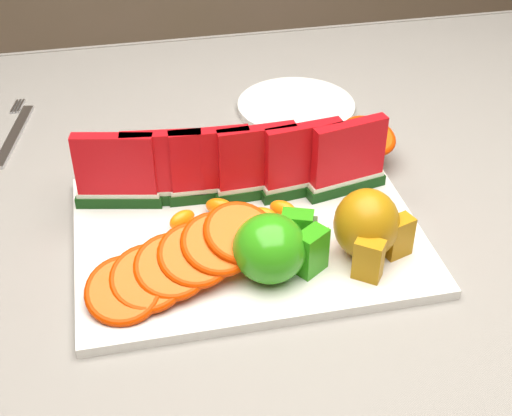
# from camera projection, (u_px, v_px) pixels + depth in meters

# --- Properties ---
(table) EXTENTS (1.40, 0.90, 0.75)m
(table) POSITION_uv_depth(u_px,v_px,m) (221.00, 264.00, 0.96)
(table) COLOR #4A371E
(table) RESTS_ON ground
(tablecloth) EXTENTS (1.53, 1.03, 0.20)m
(tablecloth) POSITION_uv_depth(u_px,v_px,m) (219.00, 227.00, 0.93)
(tablecloth) COLOR slate
(tablecloth) RESTS_ON table
(platter) EXTENTS (0.40, 0.30, 0.01)m
(platter) POSITION_uv_depth(u_px,v_px,m) (248.00, 233.00, 0.84)
(platter) COLOR silver
(platter) RESTS_ON tablecloth
(apple_cluster) EXTENTS (0.11, 0.09, 0.07)m
(apple_cluster) POSITION_uv_depth(u_px,v_px,m) (276.00, 247.00, 0.76)
(apple_cluster) COLOR #378C10
(apple_cluster) RESTS_ON platter
(pear_cluster) EXTENTS (0.10, 0.10, 0.08)m
(pear_cluster) POSITION_uv_depth(u_px,v_px,m) (368.00, 227.00, 0.78)
(pear_cluster) COLOR #9C8809
(pear_cluster) RESTS_ON platter
(side_plate) EXTENTS (0.22, 0.22, 0.01)m
(side_plate) POSITION_uv_depth(u_px,v_px,m) (296.00, 106.00, 1.09)
(side_plate) COLOR silver
(side_plate) RESTS_ON tablecloth
(fork) EXTENTS (0.05, 0.19, 0.00)m
(fork) POSITION_uv_depth(u_px,v_px,m) (15.00, 132.00, 1.03)
(fork) COLOR silver
(fork) RESTS_ON tablecloth
(watermelon_row) EXTENTS (0.39, 0.07, 0.10)m
(watermelon_row) POSITION_uv_depth(u_px,v_px,m) (234.00, 166.00, 0.86)
(watermelon_row) COLOR #103D13
(watermelon_row) RESTS_ON platter
(orange_fan_front) EXTENTS (0.23, 0.14, 0.06)m
(orange_fan_front) POSITION_uv_depth(u_px,v_px,m) (184.00, 261.00, 0.75)
(orange_fan_front) COLOR #E24100
(orange_fan_front) RESTS_ON platter
(orange_fan_back) EXTENTS (0.38, 0.10, 0.05)m
(orange_fan_back) POSITION_uv_depth(u_px,v_px,m) (263.00, 154.00, 0.93)
(orange_fan_back) COLOR #E24100
(orange_fan_back) RESTS_ON platter
(tangerine_segments) EXTENTS (0.16, 0.06, 0.02)m
(tangerine_segments) POSITION_uv_depth(u_px,v_px,m) (233.00, 216.00, 0.84)
(tangerine_segments) COLOR #D06E06
(tangerine_segments) RESTS_ON platter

